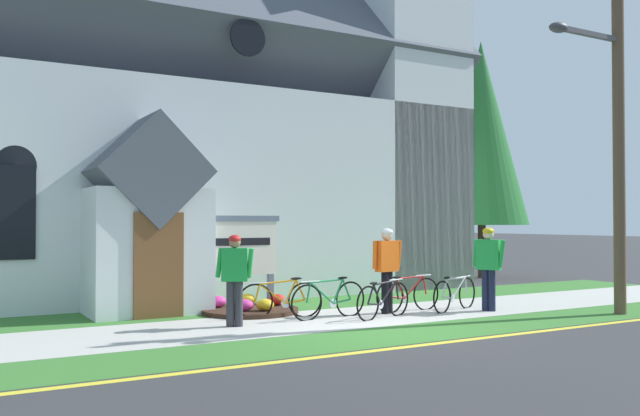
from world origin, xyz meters
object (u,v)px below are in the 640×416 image
(church_sign, at_px, (242,249))
(cyclist_in_white_jersey, at_px, (235,273))
(bicycle_yellow, at_px, (281,299))
(cyclist_in_blue_jersey, at_px, (488,261))
(bicycle_green, at_px, (455,294))
(roadside_conifer, at_px, (481,133))
(bicycle_white, at_px, (329,299))
(cyclist_in_green_jersey, at_px, (387,263))
(bicycle_blue, at_px, (383,300))
(utility_pole, at_px, (615,97))
(bicycle_red, at_px, (408,294))

(church_sign, distance_m, cyclist_in_white_jersey, 2.24)
(bicycle_yellow, xyz_separation_m, cyclist_in_blue_jersey, (4.30, -1.31, 0.69))
(bicycle_green, relative_size, roadside_conifer, 0.21)
(bicycle_green, relative_size, bicycle_white, 0.94)
(bicycle_green, distance_m, cyclist_in_green_jersey, 1.73)
(cyclist_in_white_jersey, bearing_deg, bicycle_blue, -8.98)
(bicycle_white, relative_size, cyclist_in_blue_jersey, 1.00)
(church_sign, xyz_separation_m, bicycle_white, (1.04, -1.94, -0.94))
(bicycle_green, bearing_deg, roadside_conifer, 42.79)
(bicycle_yellow, relative_size, bicycle_green, 1.03)
(utility_pole, bearing_deg, bicycle_red, 144.31)
(bicycle_yellow, distance_m, utility_pole, 8.06)
(bicycle_yellow, bearing_deg, roadside_conifer, 26.53)
(bicycle_red, xyz_separation_m, cyclist_in_white_jersey, (-4.00, -0.08, 0.61))
(bicycle_red, xyz_separation_m, roadside_conifer, (7.39, 5.57, 4.56))
(bicycle_yellow, xyz_separation_m, roadside_conifer, (10.16, 5.07, 4.56))
(bicycle_yellow, height_order, roadside_conifer, roadside_conifer)
(bicycle_green, relative_size, bicycle_red, 0.98)
(bicycle_green, relative_size, bicycle_blue, 1.03)
(roadside_conifer, bearing_deg, bicycle_white, -149.08)
(bicycle_yellow, distance_m, bicycle_red, 2.82)
(church_sign, distance_m, bicycle_green, 4.68)
(bicycle_green, distance_m, bicycle_red, 1.03)
(cyclist_in_blue_jersey, distance_m, utility_pole, 4.29)
(bicycle_red, bearing_deg, bicycle_blue, -151.94)
(cyclist_in_green_jersey, xyz_separation_m, roadside_conifer, (7.99, 5.64, 3.88))
(bicycle_red, xyz_separation_m, cyclist_in_green_jersey, (-0.60, -0.07, 0.68))
(church_sign, relative_size, bicycle_red, 1.19)
(bicycle_white, height_order, bicycle_red, bicycle_white)
(cyclist_in_green_jersey, relative_size, cyclist_in_white_jersey, 1.06)
(bicycle_yellow, xyz_separation_m, bicycle_blue, (1.74, -1.04, -0.01))
(bicycle_yellow, bearing_deg, bicycle_white, -33.61)
(bicycle_blue, distance_m, bicycle_white, 1.07)
(church_sign, xyz_separation_m, bicycle_green, (3.96, -2.30, -0.96))
(bicycle_blue, height_order, cyclist_in_blue_jersey, cyclist_in_blue_jersey)
(bicycle_blue, relative_size, utility_pole, 0.20)
(bicycle_white, bearing_deg, church_sign, 118.17)
(bicycle_red, bearing_deg, cyclist_in_green_jersey, -173.21)
(bicycle_white, bearing_deg, bicycle_yellow, 146.39)
(utility_pole, bearing_deg, cyclist_in_blue_jersey, 139.29)
(cyclist_in_green_jersey, bearing_deg, bicycle_yellow, 165.44)
(bicycle_white, bearing_deg, cyclist_in_blue_jersey, -12.55)
(bicycle_blue, distance_m, cyclist_in_blue_jersey, 2.66)
(utility_pole, relative_size, roadside_conifer, 1.00)
(utility_pole, bearing_deg, bicycle_blue, 156.65)
(bicycle_yellow, distance_m, bicycle_green, 3.83)
(church_sign, bearing_deg, roadside_conifer, 19.40)
(utility_pole, bearing_deg, cyclist_in_green_jersey, 149.25)
(bicycle_white, distance_m, cyclist_in_white_jersey, 2.12)
(bicycle_yellow, bearing_deg, church_sign, 99.61)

